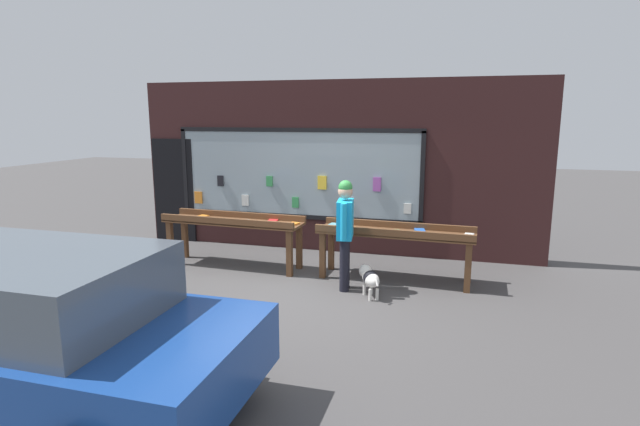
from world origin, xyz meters
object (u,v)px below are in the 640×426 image
person_browsing (345,227)px  small_dog (370,278)px  display_table_left (233,225)px  parked_car (25,327)px  display_table_right (395,237)px

person_browsing → small_dog: 0.82m
display_table_left → person_browsing: person_browsing is taller
display_table_left → parked_car: bearing=-88.9°
display_table_right → parked_car: 5.11m
person_browsing → small_dog: size_ratio=2.95×
display_table_left → parked_car: size_ratio=0.60×
small_dog → parked_car: bearing=115.6°
small_dog → display_table_right: bearing=-46.1°
display_table_right → person_browsing: (-0.66, -0.63, 0.25)m
small_dog → parked_car: size_ratio=0.14×
display_table_left → display_table_right: size_ratio=1.00×
person_browsing → small_dog: bearing=-124.6°
display_table_left → small_dog: (2.51, -0.84, -0.44)m
display_table_left → display_table_right: display_table_left is taller
display_table_right → parked_car: parked_car is taller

